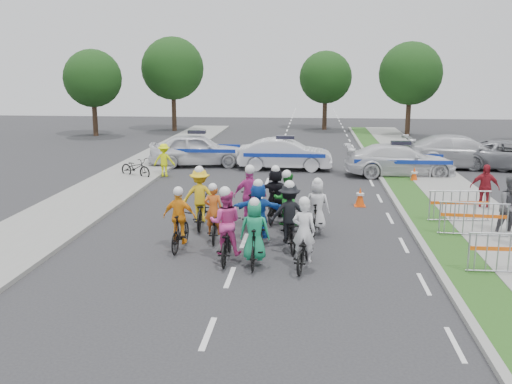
# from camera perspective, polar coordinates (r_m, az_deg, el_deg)

# --- Properties ---
(ground) EXTENTS (90.00, 90.00, 0.00)m
(ground) POSITION_cam_1_polar(r_m,az_deg,el_deg) (13.98, -2.62, -8.53)
(ground) COLOR #28282B
(ground) RESTS_ON ground
(curb_right) EXTENTS (0.20, 60.00, 0.12)m
(curb_right) POSITION_cam_1_polar(r_m,az_deg,el_deg) (18.87, 15.14, -3.20)
(curb_right) COLOR gray
(curb_right) RESTS_ON ground
(grass_strip) EXTENTS (1.20, 60.00, 0.11)m
(grass_strip) POSITION_cam_1_polar(r_m,az_deg,el_deg) (19.00, 17.22, -3.24)
(grass_strip) COLOR #274B18
(grass_strip) RESTS_ON ground
(sidewalk_right) EXTENTS (2.40, 60.00, 0.13)m
(sidewalk_right) POSITION_cam_1_polar(r_m,az_deg,el_deg) (19.45, 22.43, -3.24)
(sidewalk_right) COLOR gray
(sidewalk_right) RESTS_ON ground
(sidewalk_left) EXTENTS (3.00, 60.00, 0.13)m
(sidewalk_left) POSITION_cam_1_polar(r_m,az_deg,el_deg) (20.39, -18.98, -2.28)
(sidewalk_left) COLOR gray
(sidewalk_left) RESTS_ON ground
(rider_0) EXTENTS (0.91, 1.91, 1.87)m
(rider_0) POSITION_cam_1_polar(r_m,az_deg,el_deg) (14.47, 4.79, -5.23)
(rider_0) COLOR black
(rider_0) RESTS_ON ground
(rider_1) EXTENTS (0.76, 1.72, 1.81)m
(rider_1) POSITION_cam_1_polar(r_m,az_deg,el_deg) (14.55, -0.13, -4.73)
(rider_1) COLOR black
(rider_1) RESTS_ON ground
(rider_2) EXTENTS (0.86, 1.99, 2.01)m
(rider_2) POSITION_cam_1_polar(r_m,az_deg,el_deg) (14.97, -3.03, -4.13)
(rider_2) COLOR black
(rider_2) RESTS_ON ground
(rider_3) EXTENTS (0.93, 1.75, 1.82)m
(rider_3) POSITION_cam_1_polar(r_m,az_deg,el_deg) (15.97, -7.62, -3.31)
(rider_3) COLOR black
(rider_3) RESTS_ON ground
(rider_4) EXTENTS (1.19, 2.02, 1.97)m
(rider_4) POSITION_cam_1_polar(r_m,az_deg,el_deg) (15.95, 3.32, -3.02)
(rider_4) COLOR black
(rider_4) RESTS_ON ground
(rider_5) EXTENTS (1.53, 1.83, 1.90)m
(rider_5) POSITION_cam_1_polar(r_m,az_deg,el_deg) (16.39, 0.24, -2.43)
(rider_5) COLOR black
(rider_5) RESTS_ON ground
(rider_6) EXTENTS (0.78, 1.75, 1.72)m
(rider_6) POSITION_cam_1_polar(r_m,az_deg,el_deg) (16.79, -4.24, -2.90)
(rider_6) COLOR black
(rider_6) RESTS_ON ground
(rider_7) EXTENTS (0.83, 1.75, 1.78)m
(rider_7) POSITION_cam_1_polar(r_m,az_deg,el_deg) (17.32, 6.11, -2.04)
(rider_7) COLOR black
(rider_7) RESTS_ON ground
(rider_8) EXTENTS (0.87, 1.95, 1.92)m
(rider_8) POSITION_cam_1_polar(r_m,az_deg,el_deg) (17.75, 3.06, -1.58)
(rider_8) COLOR black
(rider_8) RESTS_ON ground
(rider_9) EXTENTS (1.08, 2.00, 2.05)m
(rider_9) POSITION_cam_1_polar(r_m,az_deg,el_deg) (17.90, -0.58, -1.21)
(rider_9) COLOR black
(rider_9) RESTS_ON ground
(rider_10) EXTENTS (1.16, 2.01, 1.99)m
(rider_10) POSITION_cam_1_polar(r_m,az_deg,el_deg) (18.13, -5.59, -1.15)
(rider_10) COLOR black
(rider_10) RESTS_ON ground
(rider_11) EXTENTS (1.57, 1.86, 1.89)m
(rider_11) POSITION_cam_1_polar(r_m,az_deg,el_deg) (18.69, 1.96, -0.59)
(rider_11) COLOR black
(rider_11) RESTS_ON ground
(police_car_0) EXTENTS (5.16, 2.79, 1.67)m
(police_car_0) POSITION_cam_1_polar(r_m,az_deg,el_deg) (29.54, -5.90, 4.23)
(police_car_0) COLOR silver
(police_car_0) RESTS_ON ground
(police_car_1) EXTENTS (4.65, 1.65, 1.53)m
(police_car_1) POSITION_cam_1_polar(r_m,az_deg,el_deg) (28.38, 2.92, 3.80)
(police_car_1) COLOR silver
(police_car_1) RESTS_ON ground
(police_car_2) EXTENTS (5.22, 2.38, 1.48)m
(police_car_2) POSITION_cam_1_polar(r_m,az_deg,el_deg) (27.44, 14.19, 3.09)
(police_car_2) COLOR silver
(police_car_2) RESTS_ON ground
(civilian_sedan) EXTENTS (5.71, 2.40, 1.65)m
(civilian_sedan) POSITION_cam_1_polar(r_m,az_deg,el_deg) (30.54, 19.81, 3.80)
(civilian_sedan) COLOR silver
(civilian_sedan) RESTS_ON ground
(civilian_suv) EXTENTS (5.55, 3.43, 1.44)m
(civilian_suv) POSITION_cam_1_polar(r_m,az_deg,el_deg) (30.97, 24.26, 3.35)
(civilian_suv) COLOR gray
(civilian_suv) RESTS_ON ground
(spectator_1) EXTENTS (1.02, 0.86, 1.87)m
(spectator_1) POSITION_cam_1_polar(r_m,az_deg,el_deg) (18.54, 24.19, -1.35)
(spectator_1) COLOR #504F54
(spectator_1) RESTS_ON ground
(spectator_2) EXTENTS (1.05, 0.65, 1.68)m
(spectator_2) POSITION_cam_1_polar(r_m,az_deg,el_deg) (21.60, 21.90, 0.40)
(spectator_2) COLOR maroon
(spectator_2) RESTS_ON ground
(marshal_hiviz) EXTENTS (1.00, 0.59, 1.53)m
(marshal_hiviz) POSITION_cam_1_polar(r_m,az_deg,el_deg) (26.84, -9.16, 3.17)
(marshal_hiviz) COLOR #EEFF0D
(marshal_hiviz) RESTS_ON ground
(barrier_0) EXTENTS (2.00, 0.51, 1.12)m
(barrier_0) POSITION_cam_1_polar(r_m,az_deg,el_deg) (15.08, 24.00, -5.80)
(barrier_0) COLOR #A5A8AD
(barrier_0) RESTS_ON ground
(barrier_1) EXTENTS (2.03, 0.66, 1.12)m
(barrier_1) POSITION_cam_1_polar(r_m,az_deg,el_deg) (17.98, 20.88, -2.71)
(barrier_1) COLOR #A5A8AD
(barrier_1) RESTS_ON ground
(barrier_2) EXTENTS (2.03, 0.66, 1.12)m
(barrier_2) POSITION_cam_1_polar(r_m,az_deg,el_deg) (19.52, 19.64, -1.47)
(barrier_2) COLOR #A5A8AD
(barrier_2) RESTS_ON ground
(cone_0) EXTENTS (0.40, 0.40, 0.70)m
(cone_0) POSITION_cam_1_polar(r_m,az_deg,el_deg) (21.18, 10.37, -0.50)
(cone_0) COLOR #F24C0C
(cone_0) RESTS_ON ground
(cone_1) EXTENTS (0.40, 0.40, 0.70)m
(cone_1) POSITION_cam_1_polar(r_m,az_deg,el_deg) (26.07, 15.54, 1.65)
(cone_1) COLOR #F24C0C
(cone_1) RESTS_ON ground
(parked_bike) EXTENTS (1.88, 1.41, 0.94)m
(parked_bike) POSITION_cam_1_polar(r_m,az_deg,el_deg) (26.77, -11.95, 2.39)
(parked_bike) COLOR black
(parked_bike) RESTS_ON ground
(tree_0) EXTENTS (4.20, 4.20, 6.30)m
(tree_0) POSITION_cam_1_polar(r_m,az_deg,el_deg) (43.90, -16.03, 10.86)
(tree_0) COLOR #382619
(tree_0) RESTS_ON ground
(tree_1) EXTENTS (4.55, 4.55, 6.82)m
(tree_1) POSITION_cam_1_polar(r_m,az_deg,el_deg) (43.52, 15.19, 11.36)
(tree_1) COLOR #382619
(tree_1) RESTS_ON ground
(tree_3) EXTENTS (4.90, 4.90, 7.35)m
(tree_3) POSITION_cam_1_polar(r_m,az_deg,el_deg) (46.22, -8.33, 12.12)
(tree_3) COLOR #382619
(tree_3) RESTS_ON ground
(tree_4) EXTENTS (4.20, 4.20, 6.30)m
(tree_4) POSITION_cam_1_polar(r_m,az_deg,el_deg) (46.95, 6.97, 11.30)
(tree_4) COLOR #382619
(tree_4) RESTS_ON ground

